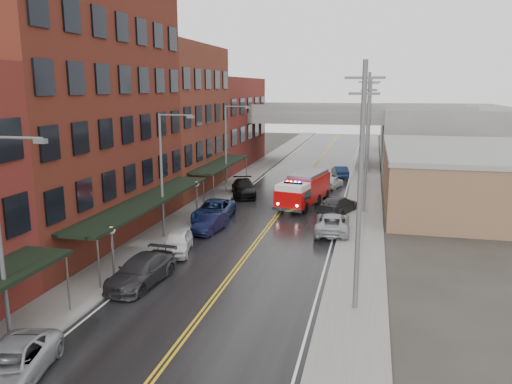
# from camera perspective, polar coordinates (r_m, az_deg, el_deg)

# --- Properties ---
(road) EXTENTS (11.00, 160.00, 0.02)m
(road) POSITION_cam_1_polar(r_m,az_deg,el_deg) (40.60, 1.82, -3.49)
(road) COLOR black
(road) RESTS_ON ground
(sidewalk_left) EXTENTS (3.00, 160.00, 0.15)m
(sidewalk_left) POSITION_cam_1_polar(r_m,az_deg,el_deg) (42.57, -7.87, -2.78)
(sidewalk_left) COLOR slate
(sidewalk_left) RESTS_ON ground
(sidewalk_right) EXTENTS (3.00, 160.00, 0.15)m
(sidewalk_right) POSITION_cam_1_polar(r_m,az_deg,el_deg) (39.85, 12.19, -3.96)
(sidewalk_right) COLOR slate
(sidewalk_right) RESTS_ON ground
(curb_left) EXTENTS (0.30, 160.00, 0.15)m
(curb_left) POSITION_cam_1_polar(r_m,az_deg,el_deg) (42.02, -5.77, -2.93)
(curb_left) COLOR gray
(curb_left) RESTS_ON ground
(curb_right) EXTENTS (0.30, 160.00, 0.15)m
(curb_right) POSITION_cam_1_polar(r_m,az_deg,el_deg) (39.90, 9.81, -3.85)
(curb_right) COLOR gray
(curb_right) RESTS_ON ground
(brick_building_b) EXTENTS (9.00, 20.00, 18.00)m
(brick_building_b) POSITION_cam_1_polar(r_m,az_deg,el_deg) (37.78, -20.78, 8.43)
(brick_building_b) COLOR #5A2117
(brick_building_b) RESTS_ON ground
(brick_building_c) EXTENTS (9.00, 15.00, 15.00)m
(brick_building_c) POSITION_cam_1_polar(r_m,az_deg,el_deg) (53.29, -10.13, 8.19)
(brick_building_c) COLOR brown
(brick_building_c) RESTS_ON ground
(brick_building_far) EXTENTS (9.00, 20.00, 12.00)m
(brick_building_far) POSITION_cam_1_polar(r_m,az_deg,el_deg) (69.78, -4.39, 7.94)
(brick_building_far) COLOR maroon
(brick_building_far) RESTS_ON ground
(tan_building) EXTENTS (14.00, 22.00, 5.00)m
(tan_building) POSITION_cam_1_polar(r_m,az_deg,el_deg) (49.79, 22.62, 1.40)
(tan_building) COLOR #876149
(tan_building) RESTS_ON ground
(right_far_block) EXTENTS (18.00, 30.00, 8.00)m
(right_far_block) POSITION_cam_1_polar(r_m,az_deg,el_deg) (79.35, 20.73, 6.24)
(right_far_block) COLOR slate
(right_far_block) RESTS_ON ground
(awning_1) EXTENTS (2.60, 18.00, 3.09)m
(awning_1) POSITION_cam_1_polar(r_m,az_deg,el_deg) (35.71, -12.30, -0.99)
(awning_1) COLOR black
(awning_1) RESTS_ON ground
(awning_2) EXTENTS (2.60, 13.00, 3.09)m
(awning_2) POSITION_cam_1_polar(r_m,az_deg,el_deg) (51.77, -4.01, 3.21)
(awning_2) COLOR black
(awning_2) RESTS_ON ground
(globe_lamp_1) EXTENTS (0.44, 0.44, 3.12)m
(globe_lamp_1) POSITION_cam_1_polar(r_m,az_deg,el_deg) (29.40, -16.14, -5.34)
(globe_lamp_1) COLOR #59595B
(globe_lamp_1) RESTS_ON ground
(globe_lamp_2) EXTENTS (0.44, 0.44, 3.12)m
(globe_lamp_2) POSITION_cam_1_polar(r_m,az_deg,el_deg) (41.75, -6.80, 0.11)
(globe_lamp_2) COLOR #59595B
(globe_lamp_2) RESTS_ON ground
(street_lamp_0) EXTENTS (2.64, 0.22, 9.00)m
(street_lamp_0) POSITION_cam_1_polar(r_m,az_deg,el_deg) (22.40, -26.88, -3.91)
(street_lamp_0) COLOR #59595B
(street_lamp_0) RESTS_ON ground
(street_lamp_1) EXTENTS (2.64, 0.22, 9.00)m
(street_lamp_1) POSITION_cam_1_polar(r_m,az_deg,el_deg) (35.80, -10.40, 2.71)
(street_lamp_1) COLOR #59595B
(street_lamp_1) RESTS_ON ground
(street_lamp_2) EXTENTS (2.64, 0.22, 9.00)m
(street_lamp_2) POSITION_cam_1_polar(r_m,az_deg,el_deg) (50.74, -3.19, 5.55)
(street_lamp_2) COLOR #59595B
(street_lamp_2) RESTS_ON ground
(utility_pole_0) EXTENTS (1.80, 0.24, 12.00)m
(utility_pole_0) POSITION_cam_1_polar(r_m,az_deg,el_deg) (23.81, 11.82, 0.80)
(utility_pole_0) COLOR #59595B
(utility_pole_0) RESTS_ON ground
(utility_pole_1) EXTENTS (1.80, 0.24, 12.00)m
(utility_pole_1) POSITION_cam_1_polar(r_m,az_deg,el_deg) (43.62, 12.56, 5.73)
(utility_pole_1) COLOR #59595B
(utility_pole_1) RESTS_ON ground
(utility_pole_2) EXTENTS (1.80, 0.24, 12.00)m
(utility_pole_2) POSITION_cam_1_polar(r_m,az_deg,el_deg) (63.54, 12.83, 7.57)
(utility_pole_2) COLOR #59595B
(utility_pole_2) RESTS_ON ground
(overpass) EXTENTS (40.00, 10.00, 7.50)m
(overpass) POSITION_cam_1_polar(r_m,az_deg,el_deg) (70.96, 7.01, 7.95)
(overpass) COLOR slate
(overpass) RESTS_ON ground
(fire_truck) EXTENTS (4.57, 8.51, 2.98)m
(fire_truck) POSITION_cam_1_polar(r_m,az_deg,el_deg) (46.08, 5.46, 0.37)
(fire_truck) COLOR #BB0808
(fire_truck) RESTS_ON ground
(parked_car_left_2) EXTENTS (3.41, 5.45, 1.41)m
(parked_car_left_2) POSITION_cam_1_polar(r_m,az_deg,el_deg) (21.52, -26.29, -17.38)
(parked_car_left_2) COLOR #9DA0A4
(parked_car_left_2) RESTS_ON ground
(parked_car_left_3) EXTENTS (2.62, 5.50, 1.55)m
(parked_car_left_3) POSITION_cam_1_polar(r_m,az_deg,el_deg) (28.80, -12.99, -8.77)
(parked_car_left_3) COLOR #2A292C
(parked_car_left_3) RESTS_ON ground
(parked_car_left_4) EXTENTS (2.68, 4.60, 1.47)m
(parked_car_left_4) POSITION_cam_1_polar(r_m,az_deg,el_deg) (33.58, -9.00, -5.67)
(parked_car_left_4) COLOR silver
(parked_car_left_4) RESTS_ON ground
(parked_car_left_5) EXTENTS (1.95, 4.28, 1.36)m
(parked_car_left_5) POSITION_cam_1_polar(r_m,az_deg,el_deg) (38.02, -5.25, -3.56)
(parked_car_left_5) COLOR black
(parked_car_left_5) RESTS_ON ground
(parked_car_left_6) EXTENTS (3.02, 6.00, 1.63)m
(parked_car_left_6) POSITION_cam_1_polar(r_m,az_deg,el_deg) (41.28, -4.84, -2.11)
(parked_car_left_6) COLOR navy
(parked_car_left_6) RESTS_ON ground
(parked_car_left_7) EXTENTS (3.90, 6.07, 1.64)m
(parked_car_left_7) POSITION_cam_1_polar(r_m,az_deg,el_deg) (50.18, -1.42, 0.45)
(parked_car_left_7) COLOR black
(parked_car_left_7) RESTS_ON ground
(parked_car_right_0) EXTENTS (2.79, 5.57, 1.51)m
(parked_car_right_0) POSITION_cam_1_polar(r_m,az_deg,el_deg) (38.03, 8.70, -3.53)
(parked_car_right_0) COLOR #999CA0
(parked_car_right_0) RESTS_ON ground
(parked_car_right_1) EXTENTS (3.82, 5.73, 1.54)m
(parked_car_right_1) POSITION_cam_1_polar(r_m,az_deg,el_deg) (43.83, 9.34, -1.46)
(parked_car_right_1) COLOR #28292B
(parked_car_right_1) RESTS_ON ground
(parked_car_right_2) EXTENTS (2.52, 4.19, 1.33)m
(parked_car_right_2) POSITION_cam_1_polar(r_m,az_deg,el_deg) (54.89, 8.70, 1.15)
(parked_car_right_2) COLOR silver
(parked_car_right_2) RESTS_ON ground
(parked_car_right_3) EXTENTS (2.48, 4.52, 1.41)m
(parked_car_right_3) POSITION_cam_1_polar(r_m,az_deg,el_deg) (61.53, 9.57, 2.31)
(parked_car_right_3) COLOR #0E1A34
(parked_car_right_3) RESTS_ON ground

